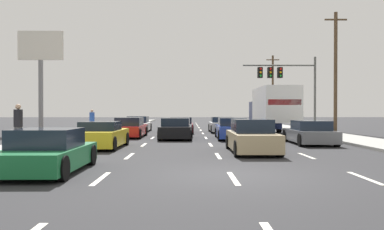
{
  "coord_description": "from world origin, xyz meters",
  "views": [
    {
      "loc": [
        -1.18,
        -10.62,
        1.74
      ],
      "look_at": [
        -0.92,
        11.91,
        1.49
      ],
      "focal_mm": 36.92,
      "sensor_mm": 36.0,
      "label": 1
    }
  ],
  "objects": [
    {
      "name": "box_truck",
      "position": [
        4.99,
        17.86,
        1.93
      ],
      "size": [
        2.62,
        7.83,
        3.36
      ],
      "color": "white",
      "rests_on": "ground_plane"
    },
    {
      "name": "ground_plane",
      "position": [
        0.0,
        25.0,
        0.0
      ],
      "size": [
        140.0,
        140.0,
        0.0
      ],
      "primitive_type": "plane",
      "color": "#2B2B2D"
    },
    {
      "name": "car_maroon",
      "position": [
        -1.65,
        20.0,
        0.57
      ],
      "size": [
        1.92,
        4.18,
        1.24
      ],
      "color": "maroon",
      "rests_on": "ground_plane"
    },
    {
      "name": "utility_pole_far",
      "position": [
        10.76,
        44.4,
        4.86
      ],
      "size": [
        1.8,
        0.28,
        9.45
      ],
      "color": "brown",
      "rests_on": "ground_plane"
    },
    {
      "name": "car_green",
      "position": [
        -5.15,
        0.55,
        0.56
      ],
      "size": [
        2.01,
        4.04,
        1.23
      ],
      "color": "#196B38",
      "rests_on": "ground_plane"
    },
    {
      "name": "sidewalk_left",
      "position": [
        -8.43,
        20.0,
        0.07
      ],
      "size": [
        2.95,
        80.0,
        0.14
      ],
      "primitive_type": "cube",
      "color": "#9E9E99",
      "rests_on": "ground_plane"
    },
    {
      "name": "car_silver",
      "position": [
        1.58,
        20.96,
        0.57
      ],
      "size": [
        2.0,
        4.03,
        1.24
      ],
      "color": "#B7BABF",
      "rests_on": "ground_plane"
    },
    {
      "name": "roadside_billboard",
      "position": [
        -12.69,
        20.46,
        5.59
      ],
      "size": [
        3.53,
        0.36,
        7.99
      ],
      "color": "slate",
      "rests_on": "ground_plane"
    },
    {
      "name": "car_yellow",
      "position": [
        -5.19,
        7.78,
        0.57
      ],
      "size": [
        2.04,
        4.21,
        1.24
      ],
      "color": "yellow",
      "rests_on": "ground_plane"
    },
    {
      "name": "car_red",
      "position": [
        -4.97,
        15.28,
        0.6
      ],
      "size": [
        1.93,
        4.51,
        1.3
      ],
      "color": "red",
      "rests_on": "ground_plane"
    },
    {
      "name": "utility_pole_mid",
      "position": [
        10.86,
        21.29,
        5.01
      ],
      "size": [
        1.8,
        0.28,
        9.73
      ],
      "color": "brown",
      "rests_on": "ground_plane"
    },
    {
      "name": "car_white",
      "position": [
        -5.25,
        21.87,
        0.58
      ],
      "size": [
        1.89,
        4.52,
        1.28
      ],
      "color": "white",
      "rests_on": "ground_plane"
    },
    {
      "name": "pedestrian_mid_block",
      "position": [
        -8.66,
        6.86,
        1.09
      ],
      "size": [
        0.38,
        0.38,
        1.89
      ],
      "color": "#3F3F42",
      "rests_on": "sidewalk_left"
    },
    {
      "name": "car_gray",
      "position": [
        5.21,
        9.89,
        0.56
      ],
      "size": [
        2.04,
        4.38,
        1.22
      ],
      "color": "slate",
      "rests_on": "ground_plane"
    },
    {
      "name": "car_black",
      "position": [
        -1.87,
        13.76,
        0.6
      ],
      "size": [
        2.08,
        4.72,
        1.3
      ],
      "color": "black",
      "rests_on": "ground_plane"
    },
    {
      "name": "car_blue",
      "position": [
        1.53,
        13.56,
        0.6
      ],
      "size": [
        1.95,
        4.57,
        1.3
      ],
      "color": "#1E389E",
      "rests_on": "ground_plane"
    },
    {
      "name": "car_tan",
      "position": [
        1.5,
        5.75,
        0.63
      ],
      "size": [
        1.86,
        4.44,
        1.39
      ],
      "color": "tan",
      "rests_on": "ground_plane"
    },
    {
      "name": "traffic_signal_mast",
      "position": [
        7.31,
        24.74,
        4.79
      ],
      "size": [
        6.61,
        0.69,
        6.59
      ],
      "color": "#595B56",
      "rests_on": "ground_plane"
    },
    {
      "name": "pedestrian_near_corner",
      "position": [
        -8.44,
        19.41,
        0.98
      ],
      "size": [
        0.38,
        0.38,
        1.69
      ],
      "color": "#3F3F42",
      "rests_on": "sidewalk_left"
    },
    {
      "name": "lane_markings",
      "position": [
        -0.0,
        19.48,
        0.0
      ],
      "size": [
        6.94,
        52.0,
        0.01
      ],
      "color": "silver",
      "rests_on": "ground_plane"
    },
    {
      "name": "sidewalk_right",
      "position": [
        8.43,
        20.0,
        0.07
      ],
      "size": [
        2.95,
        80.0,
        0.14
      ],
      "primitive_type": "cube",
      "color": "#9E9E99",
      "rests_on": "ground_plane"
    }
  ]
}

